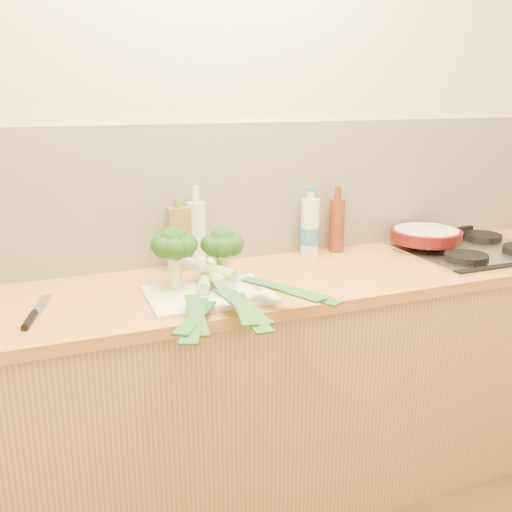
{
  "coord_description": "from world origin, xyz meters",
  "views": [
    {
      "loc": [
        -0.7,
        -0.62,
        1.55
      ],
      "look_at": [
        -0.02,
        1.1,
        1.02
      ],
      "focal_mm": 40.0,
      "sensor_mm": 36.0,
      "label": 1
    }
  ],
  "objects_px": {
    "chopping_board": "(209,294)",
    "chefs_knife": "(33,316)",
    "gas_hob": "(475,249)",
    "skillet": "(426,235)"
  },
  "relations": [
    {
      "from": "gas_hob",
      "to": "skillet",
      "type": "bearing_deg",
      "value": 144.22
    },
    {
      "from": "chopping_board",
      "to": "chefs_knife",
      "type": "bearing_deg",
      "value": -179.6
    },
    {
      "from": "chopping_board",
      "to": "chefs_knife",
      "type": "distance_m",
      "value": 0.55
    },
    {
      "from": "gas_hob",
      "to": "chopping_board",
      "type": "bearing_deg",
      "value": -175.37
    },
    {
      "from": "chopping_board",
      "to": "skillet",
      "type": "height_order",
      "value": "skillet"
    },
    {
      "from": "gas_hob",
      "to": "chefs_knife",
      "type": "relative_size",
      "value": 1.94
    },
    {
      "from": "gas_hob",
      "to": "chefs_knife",
      "type": "bearing_deg",
      "value": -177.0
    },
    {
      "from": "gas_hob",
      "to": "skillet",
      "type": "relative_size",
      "value": 1.32
    },
    {
      "from": "gas_hob",
      "to": "chefs_knife",
      "type": "xyz_separation_m",
      "value": [
        -1.75,
        -0.09,
        -0.01
      ]
    },
    {
      "from": "chefs_knife",
      "to": "skillet",
      "type": "xyz_separation_m",
      "value": [
        1.59,
        0.21,
        0.06
      ]
    }
  ]
}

